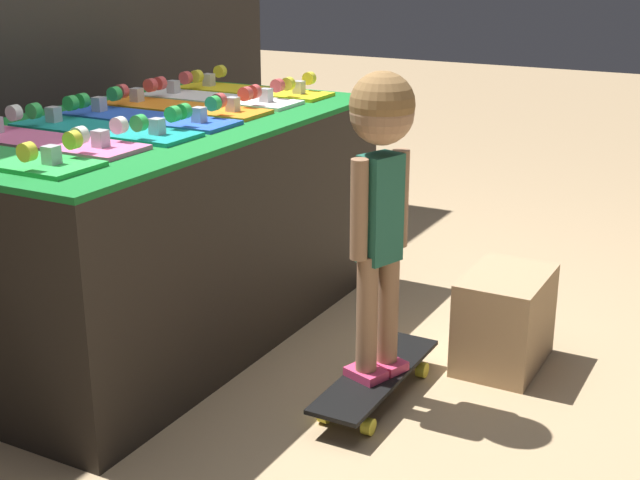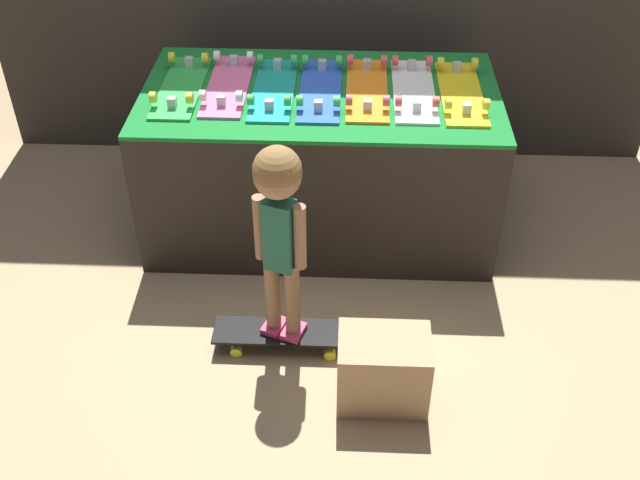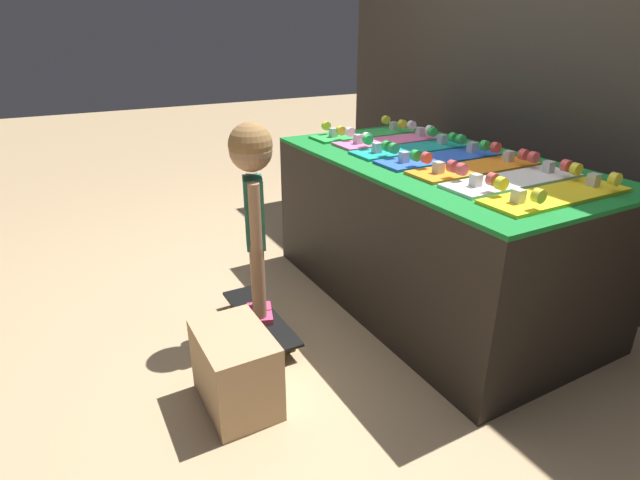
# 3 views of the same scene
# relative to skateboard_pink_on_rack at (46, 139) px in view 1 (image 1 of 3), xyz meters

# --- Properties ---
(ground_plane) EXTENTS (16.00, 16.00, 0.00)m
(ground_plane) POSITION_rel_skateboard_pink_on_rack_xyz_m (0.46, -0.57, -0.81)
(ground_plane) COLOR tan
(display_rack) EXTENTS (1.76, 0.97, 0.79)m
(display_rack) POSITION_rel_skateboard_pink_on_rack_xyz_m (0.46, -0.02, -0.41)
(display_rack) COLOR black
(display_rack) RESTS_ON ground_plane
(skateboard_pink_on_rack) EXTENTS (0.20, 0.67, 0.09)m
(skateboard_pink_on_rack) POSITION_rel_skateboard_pink_on_rack_xyz_m (0.00, 0.00, 0.00)
(skateboard_pink_on_rack) COLOR pink
(skateboard_pink_on_rack) RESTS_ON display_rack
(skateboard_teal_on_rack) EXTENTS (0.20, 0.67, 0.09)m
(skateboard_teal_on_rack) POSITION_rel_skateboard_pink_on_rack_xyz_m (0.23, -0.03, 0.00)
(skateboard_teal_on_rack) COLOR teal
(skateboard_teal_on_rack) RESTS_ON display_rack
(skateboard_blue_on_rack) EXTENTS (0.20, 0.67, 0.09)m
(skateboard_blue_on_rack) POSITION_rel_skateboard_pink_on_rack_xyz_m (0.46, -0.03, 0.00)
(skateboard_blue_on_rack) COLOR blue
(skateboard_blue_on_rack) RESTS_ON display_rack
(skateboard_orange_on_rack) EXTENTS (0.20, 0.67, 0.09)m
(skateboard_orange_on_rack) POSITION_rel_skateboard_pink_on_rack_xyz_m (0.69, -0.01, 0.00)
(skateboard_orange_on_rack) COLOR orange
(skateboard_orange_on_rack) RESTS_ON display_rack
(skateboard_white_on_rack) EXTENTS (0.20, 0.67, 0.09)m
(skateboard_white_on_rack) POSITION_rel_skateboard_pink_on_rack_xyz_m (0.91, -0.02, 0.00)
(skateboard_white_on_rack) COLOR white
(skateboard_white_on_rack) RESTS_ON display_rack
(skateboard_yellow_on_rack) EXTENTS (0.20, 0.67, 0.09)m
(skateboard_yellow_on_rack) POSITION_rel_skateboard_pink_on_rack_xyz_m (1.14, -0.03, 0.00)
(skateboard_yellow_on_rack) COLOR yellow
(skateboard_yellow_on_rack) RESTS_ON display_rack
(skateboard_on_floor) EXTENTS (0.63, 0.18, 0.09)m
(skateboard_on_floor) POSITION_rel_skateboard_pink_on_rack_xyz_m (0.33, -0.99, -0.74)
(skateboard_on_floor) COLOR black
(skateboard_on_floor) RESTS_ON ground_plane
(child) EXTENTS (0.22, 0.19, 0.95)m
(child) POSITION_rel_skateboard_pink_on_rack_xyz_m (0.33, -0.99, -0.05)
(child) COLOR #E03D6B
(child) RESTS_ON skateboard_on_floor
(storage_box) EXTENTS (0.37, 0.26, 0.33)m
(storage_box) POSITION_rel_skateboard_pink_on_rack_xyz_m (0.77, -1.26, -0.64)
(storage_box) COLOR tan
(storage_box) RESTS_ON ground_plane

